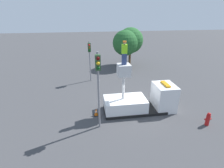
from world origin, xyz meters
TOP-DOWN VIEW (x-y plane):
  - ground_plane at (0.00, 0.00)m, footprint 120.00×120.00m
  - bucket_truck at (0.58, 0.00)m, footprint 5.99×2.14m
  - worker at (-1.02, 0.00)m, footprint 0.40×0.26m
  - traffic_light_pole at (-3.14, -1.91)m, footprint 0.34×0.57m
  - traffic_light_across at (-3.40, 7.45)m, footprint 0.34×0.57m
  - fire_hydrant at (4.85, -2.79)m, footprint 0.53×0.29m
  - traffic_cone_rear at (-3.29, -0.22)m, footprint 0.39×0.39m
  - tree_left_bg at (2.91, 13.43)m, footprint 3.81×3.81m
  - tree_right_bg at (1.95, 12.56)m, footprint 3.70×3.70m

SIDE VIEW (x-z plane):
  - ground_plane at x=0.00m, z-range 0.00..0.00m
  - traffic_cone_rear at x=-3.29m, z-range -0.02..0.60m
  - fire_hydrant at x=4.85m, z-range -0.01..1.05m
  - bucket_truck at x=0.58m, z-range -1.20..2.99m
  - traffic_light_across at x=-3.40m, z-range 1.00..5.74m
  - tree_right_bg at x=1.95m, z-range 0.86..6.31m
  - tree_left_bg at x=2.91m, z-range 0.93..6.63m
  - traffic_light_pole at x=-3.14m, z-range 1.16..6.78m
  - worker at x=-1.02m, z-range 4.19..5.94m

